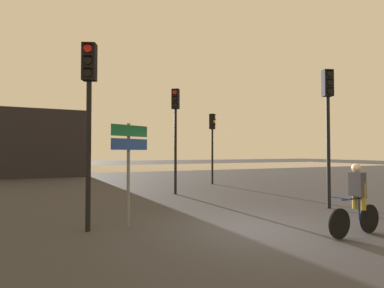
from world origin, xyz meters
The scene contains 9 objects.
ground_plane centered at (0.00, 0.00, 0.00)m, with size 120.00×120.00×0.00m, color #333338.
water_strip centered at (0.00, 29.89, 0.00)m, with size 80.00×16.00×0.01m, color gray.
distant_building centered at (-7.81, 19.89, 2.51)m, with size 10.49×4.00×5.03m, color black.
traffic_light_center centered at (0.37, 6.56, 3.26)m, with size 0.41×0.42×4.71m.
traffic_light_far_right centered at (3.84, 9.60, 2.88)m, with size 0.40×0.42×4.12m.
traffic_light_near_right centered at (3.90, 1.34, 3.22)m, with size 0.38×0.40×4.66m.
traffic_light_near_left centered at (-3.73, 1.54, 3.12)m, with size 0.39×0.41×4.49m.
direction_sign_post centered at (-2.76, 1.51, 1.79)m, with size 1.00×0.51×2.60m.
cyclist centered at (1.78, -1.30, 0.82)m, with size 1.71×0.46×1.62m.
Camera 1 is at (-4.34, -5.99, 1.87)m, focal length 28.00 mm.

